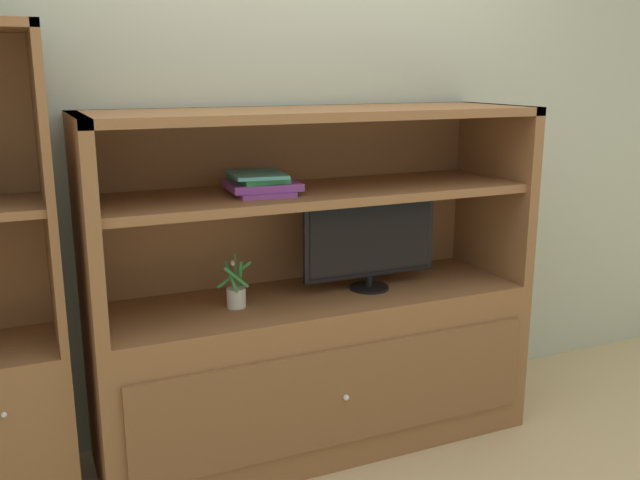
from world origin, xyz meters
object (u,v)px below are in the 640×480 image
(tv_monitor, at_px, (370,241))
(magazine_stack, at_px, (260,183))
(potted_plant, at_px, (236,296))
(bookshelf_tall, at_px, (1,363))
(media_console, at_px, (315,339))

(tv_monitor, xyz_separation_m, magazine_stack, (-0.48, 0.02, 0.28))
(potted_plant, relative_size, bookshelf_tall, 0.13)
(potted_plant, distance_m, magazine_stack, 0.46)
(media_console, xyz_separation_m, bookshelf_tall, (-1.23, 0.01, 0.11))
(magazine_stack, bearing_deg, media_console, 0.65)
(media_console, distance_m, magazine_stack, 0.73)
(bookshelf_tall, bearing_deg, magazine_stack, -0.46)
(magazine_stack, height_order, bookshelf_tall, bookshelf_tall)
(media_console, xyz_separation_m, potted_plant, (-0.35, -0.02, 0.25))
(media_console, bearing_deg, bookshelf_tall, 179.76)
(potted_plant, distance_m, bookshelf_tall, 0.89)
(media_console, bearing_deg, tv_monitor, -6.25)
(tv_monitor, xyz_separation_m, potted_plant, (-0.60, 0.01, -0.17))
(media_console, xyz_separation_m, magazine_stack, (-0.24, -0.00, 0.69))
(media_console, relative_size, potted_plant, 8.41)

